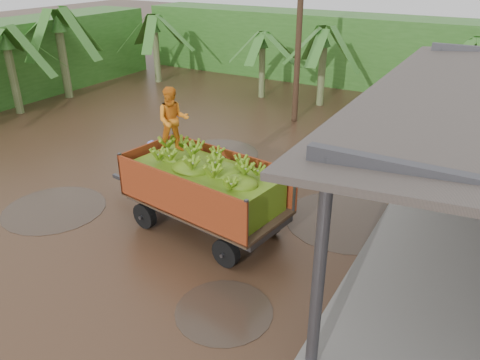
% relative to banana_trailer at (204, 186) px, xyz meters
% --- Properties ---
extents(ground, '(100.00, 100.00, 0.00)m').
position_rel_banana_trailer_xyz_m(ground, '(-1.20, 0.81, -1.27)').
color(ground, black).
rests_on(ground, ground).
extents(hedge_north, '(22.00, 3.00, 3.60)m').
position_rel_banana_trailer_xyz_m(hedge_north, '(-3.20, 16.81, 0.53)').
color(hedge_north, '#2D661E').
rests_on(hedge_north, ground).
extents(banana_trailer, '(5.82, 2.55, 3.57)m').
position_rel_banana_trailer_xyz_m(banana_trailer, '(0.00, 0.00, 0.00)').
color(banana_trailer, '#C6451C').
rests_on(banana_trailer, ground).
extents(man_blue, '(0.72, 0.54, 1.78)m').
position_rel_banana_trailer_xyz_m(man_blue, '(-2.27, 0.79, -0.38)').
color(man_blue, '#777BDA').
rests_on(man_blue, ground).
extents(utility_pole, '(1.20, 0.24, 8.18)m').
position_rel_banana_trailer_xyz_m(utility_pole, '(-1.65, 9.28, 2.87)').
color(utility_pole, '#47301E').
rests_on(utility_pole, ground).
extents(banana_plants, '(24.27, 20.01, 4.30)m').
position_rel_banana_trailer_xyz_m(banana_plants, '(-7.80, 6.14, 0.60)').
color(banana_plants, '#2D661E').
rests_on(banana_plants, ground).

